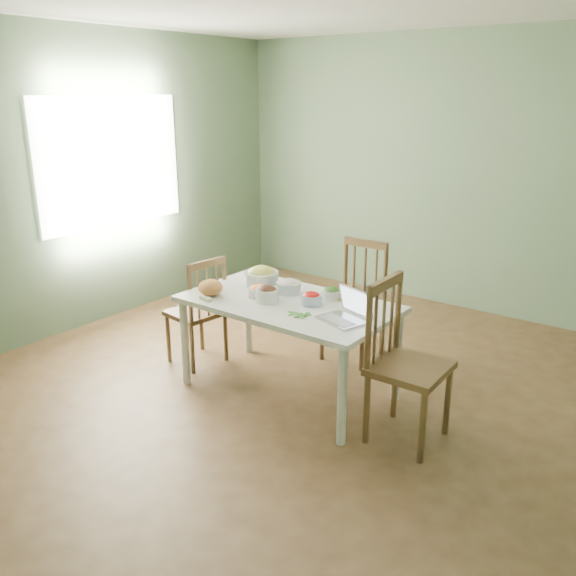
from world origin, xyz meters
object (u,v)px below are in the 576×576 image
Objects in this scene: chair_left at (196,310)px; bread_boule at (210,288)px; laptop at (341,306)px; chair_far at (353,302)px; chair_right at (410,364)px; dining_table at (288,347)px; bowl_squash at (261,276)px.

bread_boule is (0.38, -0.20, 0.32)m from chair_left.
bread_boule is at bearing -155.69° from laptop.
chair_far is 1.23m from bread_boule.
chair_far is at bearing 59.51° from bread_boule.
bread_boule is at bearing 95.56° from chair_right.
dining_table is 1.55× the size of chair_far.
chair_left is 0.86× the size of chair_right.
chair_far is at bearing 85.00° from dining_table.
laptop is (1.04, 0.13, 0.04)m from bread_boule.
bread_boule is (-1.53, -0.18, 0.25)m from chair_right.
chair_far is 1.29m from chair_left.
dining_table is 0.69m from laptop.
dining_table is 0.60m from bowl_squash.
chair_right is at bearing 96.39° from chair_left.
dining_table is 0.92m from chair_left.
laptop is at bearing -66.17° from chair_far.
bread_boule is 1.05m from laptop.
laptop is (0.89, -0.27, 0.03)m from bowl_squash.
chair_left is at bearing 88.20° from chair_right.
bread_boule reaches higher than dining_table.
chair_right is (1.91, -0.03, 0.07)m from chair_left.
bread_boule is (-0.54, -0.23, 0.41)m from dining_table.
chair_right reaches higher than bowl_squash.
chair_far is 1.05m from laptop.
laptop is at bearing -11.22° from dining_table.
laptop is at bearing -16.70° from bowl_squash.
chair_far is 5.40× the size of bread_boule.
dining_table is 5.08× the size of laptop.
chair_right is at bearing -3.27° from dining_table.
chair_far is at bearing 137.19° from chair_left.
chair_right is (0.99, -0.06, 0.17)m from dining_table.
laptop reaches higher than dining_table.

